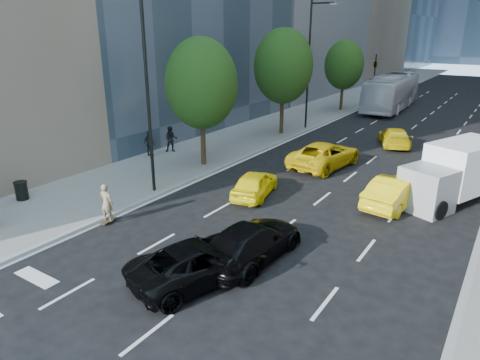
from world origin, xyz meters
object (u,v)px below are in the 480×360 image
Objects in this scene: skateboarder at (107,205)px; black_sedan_lincoln at (201,261)px; box_truck at (455,172)px; city_bus at (392,92)px; trash_can at (21,191)px; black_sedan_mercedes at (251,242)px.

skateboarder reaches higher than black_sedan_lincoln.
city_bus is at bearing 133.62° from box_truck.
city_bus reaches higher than trash_can.
skateboarder reaches higher than trash_can.
trash_can is at bearing 9.13° from black_sedan_mercedes.
city_bus is (-4.40, 34.88, 1.10)m from black_sedan_mercedes.
black_sedan_lincoln is (6.10, -1.27, -0.16)m from skateboarder.
black_sedan_mercedes is (0.70, 2.00, 0.03)m from black_sedan_lincoln.
trash_can is at bearing -2.80° from skateboarder.
skateboarder is at bearing -96.16° from city_bus.
skateboarder is at bearing 7.45° from black_sedan_lincoln.
black_sedan_lincoln is at bearing 158.21° from skateboarder.
trash_can is (-12.13, -1.41, -0.13)m from black_sedan_mercedes.
city_bus reaches higher than box_truck.
trash_can is (-5.33, -0.68, -0.26)m from skateboarder.
black_sedan_lincoln is 37.09m from city_bus.
skateboarder reaches higher than black_sedan_mercedes.
black_sedan_lincoln is at bearing -2.93° from trash_can.
box_truck reaches higher than trash_can.
skateboarder is 6.23m from black_sedan_lincoln.
city_bus is (2.40, 35.62, 0.97)m from skateboarder.
black_sedan_lincoln is at bearing 73.19° from black_sedan_mercedes.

